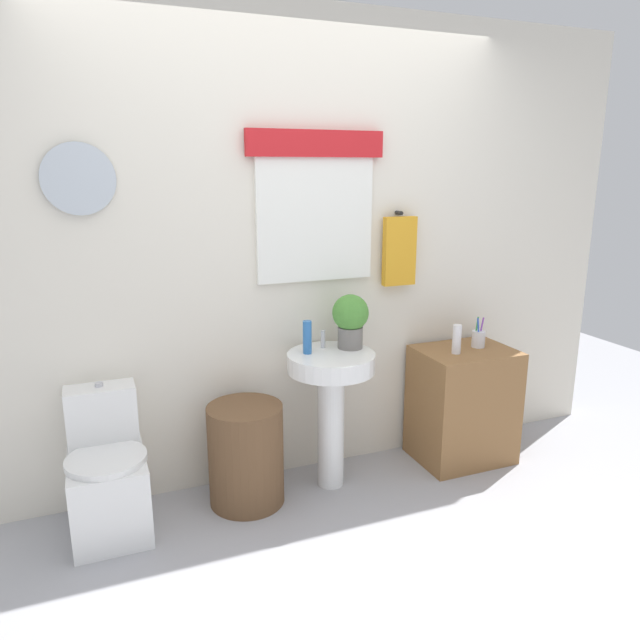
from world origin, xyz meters
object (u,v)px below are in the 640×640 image
(wooden_cabinet, at_px, (462,404))
(toothbrush_cup, at_px, (478,338))
(laundry_hamper, at_px, (246,454))
(lotion_bottle, at_px, (457,339))
(toilet, at_px, (108,476))
(soap_bottle, at_px, (307,337))
(pedestal_sink, at_px, (331,389))
(potted_plant, at_px, (350,318))

(wooden_cabinet, distance_m, toothbrush_cup, 0.42)
(laundry_hamper, bearing_deg, lotion_bottle, -1.80)
(toilet, xyz_separation_m, soap_bottle, (1.07, 0.02, 0.60))
(laundry_hamper, relative_size, pedestal_sink, 0.70)
(toothbrush_cup, bearing_deg, soap_bottle, 178.45)
(soap_bottle, xyz_separation_m, lotion_bottle, (0.90, -0.09, -0.08))
(potted_plant, relative_size, toothbrush_cup, 1.64)
(soap_bottle, bearing_deg, toilet, -178.98)
(wooden_cabinet, bearing_deg, soap_bottle, 177.14)
(pedestal_sink, xyz_separation_m, lotion_bottle, (0.78, -0.04, 0.21))
(laundry_hamper, xyz_separation_m, toothbrush_cup, (1.47, 0.02, 0.48))
(toilet, xyz_separation_m, toothbrush_cup, (2.17, -0.01, 0.48))
(laundry_hamper, relative_size, soap_bottle, 3.03)
(toilet, distance_m, pedestal_sink, 1.23)
(laundry_hamper, height_order, wooden_cabinet, wooden_cabinet)
(toilet, xyz_separation_m, wooden_cabinet, (2.07, -0.03, 0.08))
(soap_bottle, bearing_deg, laundry_hamper, -172.36)
(laundry_hamper, distance_m, pedestal_sink, 0.58)
(lotion_bottle, bearing_deg, wooden_cabinet, 21.90)
(toothbrush_cup, bearing_deg, potted_plant, 177.29)
(pedestal_sink, distance_m, wooden_cabinet, 0.91)
(wooden_cabinet, bearing_deg, pedestal_sink, -180.00)
(laundry_hamper, height_order, pedestal_sink, pedestal_sink)
(soap_bottle, relative_size, lotion_bottle, 1.05)
(soap_bottle, height_order, toothbrush_cup, soap_bottle)
(toilet, height_order, pedestal_sink, pedestal_sink)
(potted_plant, xyz_separation_m, toothbrush_cup, (0.84, -0.04, -0.20))
(soap_bottle, bearing_deg, toothbrush_cup, -1.55)
(soap_bottle, xyz_separation_m, potted_plant, (0.26, 0.01, 0.08))
(toilet, relative_size, pedestal_sink, 0.92)
(pedestal_sink, bearing_deg, toilet, 178.51)
(toothbrush_cup, bearing_deg, pedestal_sink, -178.82)
(toilet, xyz_separation_m, laundry_hamper, (0.70, -0.03, -0.00))
(wooden_cabinet, xyz_separation_m, toothbrush_cup, (0.10, 0.02, 0.41))
(pedestal_sink, relative_size, potted_plant, 2.58)
(laundry_hamper, xyz_separation_m, soap_bottle, (0.37, 0.05, 0.60))
(soap_bottle, bearing_deg, lotion_bottle, -5.70)
(potted_plant, bearing_deg, laundry_hamper, -174.58)
(laundry_hamper, bearing_deg, pedestal_sink, -0.00)
(pedestal_sink, relative_size, soap_bottle, 4.31)
(lotion_bottle, height_order, toothbrush_cup, toothbrush_cup)
(laundry_hamper, distance_m, toothbrush_cup, 1.55)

